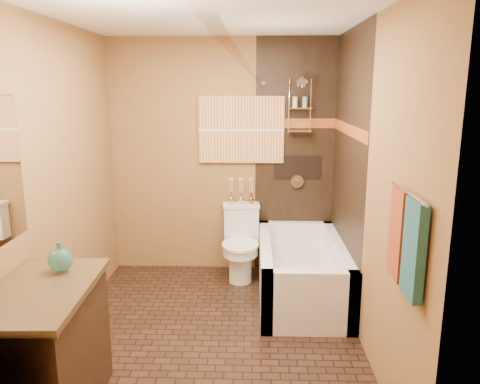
{
  "coord_description": "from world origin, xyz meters",
  "views": [
    {
      "loc": [
        0.34,
        -3.47,
        1.99
      ],
      "look_at": [
        0.22,
        0.4,
        1.12
      ],
      "focal_mm": 35.0,
      "sensor_mm": 36.0,
      "label": 1
    }
  ],
  "objects_px": {
    "bathtub": "(301,275)",
    "vanity": "(42,354)",
    "sunset_painting": "(241,130)",
    "toilet": "(241,242)"
  },
  "relations": [
    {
      "from": "bathtub",
      "to": "vanity",
      "type": "bearing_deg",
      "value": -134.58
    },
    {
      "from": "bathtub",
      "to": "vanity",
      "type": "relative_size",
      "value": 1.52
    },
    {
      "from": "sunset_painting",
      "to": "vanity",
      "type": "bearing_deg",
      "value": -114.43
    },
    {
      "from": "toilet",
      "to": "vanity",
      "type": "xyz_separation_m",
      "value": [
        -1.12,
        -2.22,
        0.04
      ]
    },
    {
      "from": "sunset_painting",
      "to": "toilet",
      "type": "xyz_separation_m",
      "value": [
        -0.0,
        -0.26,
        -1.16
      ]
    },
    {
      "from": "bathtub",
      "to": "toilet",
      "type": "xyz_separation_m",
      "value": [
        -0.6,
        0.47,
        0.17
      ]
    },
    {
      "from": "sunset_painting",
      "to": "bathtub",
      "type": "xyz_separation_m",
      "value": [
        0.6,
        -0.73,
        -1.33
      ]
    },
    {
      "from": "vanity",
      "to": "toilet",
      "type": "bearing_deg",
      "value": 60.92
    },
    {
      "from": "bathtub",
      "to": "toilet",
      "type": "bearing_deg",
      "value": 142.1
    },
    {
      "from": "sunset_painting",
      "to": "bathtub",
      "type": "height_order",
      "value": "sunset_painting"
    }
  ]
}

